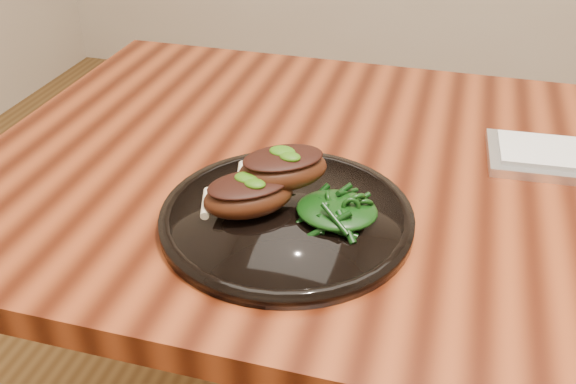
# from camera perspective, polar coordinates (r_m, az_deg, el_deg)

# --- Properties ---
(desk) EXTENTS (1.60, 0.80, 0.75)m
(desk) POSITION_cam_1_polar(r_m,az_deg,el_deg) (0.98, 19.68, -3.79)
(desk) COLOR #371106
(desk) RESTS_ON ground
(plate) EXTENTS (0.32, 0.32, 0.02)m
(plate) POSITION_cam_1_polar(r_m,az_deg,el_deg) (0.81, -0.12, -2.23)
(plate) COLOR black
(plate) RESTS_ON desk
(lamb_chop_front) EXTENTS (0.14, 0.13, 0.05)m
(lamb_chop_front) POSITION_cam_1_polar(r_m,az_deg,el_deg) (0.79, -3.58, -0.19)
(lamb_chop_front) COLOR #3C1A0B
(lamb_chop_front) RESTS_ON plate
(lamb_chop_back) EXTENTS (0.14, 0.13, 0.05)m
(lamb_chop_back) POSITION_cam_1_polar(r_m,az_deg,el_deg) (0.81, -0.50, 2.18)
(lamb_chop_back) COLOR #3C1A0B
(lamb_chop_back) RESTS_ON plate
(herb_smear) EXTENTS (0.07, 0.05, 0.00)m
(herb_smear) POSITION_cam_1_polar(r_m,az_deg,el_deg) (0.86, -1.43, 1.22)
(herb_smear) COLOR #1C4A07
(herb_smear) RESTS_ON plate
(greens_heap) EXTENTS (0.10, 0.09, 0.04)m
(greens_heap) POSITION_cam_1_polar(r_m,az_deg,el_deg) (0.79, 4.39, -1.21)
(greens_heap) COLOR black
(greens_heap) RESTS_ON plate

